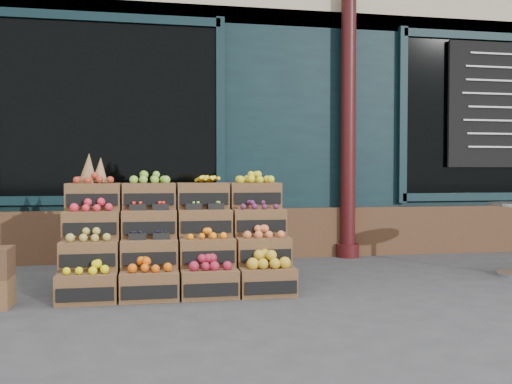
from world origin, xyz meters
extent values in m
plane|color=#373739|center=(0.00, 0.00, 0.00)|extent=(60.00, 60.00, 0.00)
cube|color=black|center=(0.00, 5.20, 2.40)|extent=(12.00, 6.00, 4.80)
cube|color=black|center=(0.00, 2.25, 1.50)|extent=(12.00, 0.12, 3.00)
cube|color=#482E1D|center=(0.00, 2.18, 0.30)|extent=(12.00, 0.18, 0.60)
cube|color=black|center=(-1.60, 2.18, 1.75)|extent=(2.40, 0.06, 2.00)
cube|color=black|center=(3.20, 2.18, 1.75)|extent=(2.40, 0.06, 2.00)
cylinder|color=#370C0E|center=(1.20, 2.05, 1.60)|extent=(0.18, 0.18, 3.20)
cube|color=black|center=(3.20, 2.10, 1.90)|extent=(1.30, 0.04, 1.60)
cube|color=brown|center=(-1.68, 0.15, 0.12)|extent=(0.47, 0.33, 0.23)
cube|color=black|center=(-1.68, -0.03, 0.09)|extent=(0.43, 0.02, 0.11)
cube|color=yellow|center=(-1.68, 0.15, 0.27)|extent=(0.38, 0.25, 0.08)
cube|color=brown|center=(-1.19, 0.14, 0.12)|extent=(0.47, 0.33, 0.23)
cube|color=black|center=(-1.19, -0.03, 0.09)|extent=(0.43, 0.02, 0.11)
cube|color=#DE570A|center=(-1.19, 0.14, 0.28)|extent=(0.38, 0.25, 0.08)
cube|color=brown|center=(-0.70, 0.14, 0.12)|extent=(0.47, 0.33, 0.23)
cube|color=black|center=(-0.71, -0.03, 0.09)|extent=(0.43, 0.02, 0.11)
cube|color=maroon|center=(-0.70, 0.14, 0.28)|extent=(0.38, 0.25, 0.09)
cube|color=brown|center=(-0.22, 0.13, 0.12)|extent=(0.47, 0.33, 0.23)
cube|color=black|center=(-0.22, -0.04, 0.09)|extent=(0.43, 0.02, 0.11)
cube|color=gold|center=(-0.22, 0.13, 0.29)|extent=(0.38, 0.25, 0.11)
cube|color=brown|center=(-1.68, 0.35, 0.35)|extent=(0.47, 0.33, 0.23)
cube|color=black|center=(-1.68, 0.17, 0.33)|extent=(0.43, 0.02, 0.11)
cube|color=#A6943F|center=(-1.68, 0.35, 0.51)|extent=(0.38, 0.25, 0.08)
cube|color=brown|center=(-1.19, 0.34, 0.35)|extent=(0.47, 0.33, 0.23)
cube|color=black|center=(-1.19, 0.17, 0.33)|extent=(0.43, 0.02, 0.11)
cube|color=black|center=(-1.19, 0.34, 0.48)|extent=(0.38, 0.25, 0.03)
cube|color=brown|center=(-0.70, 0.34, 0.35)|extent=(0.47, 0.33, 0.23)
cube|color=black|center=(-0.70, 0.16, 0.33)|extent=(0.43, 0.02, 0.11)
cube|color=orange|center=(-0.70, 0.34, 0.50)|extent=(0.38, 0.25, 0.06)
cube|color=brown|center=(-0.22, 0.33, 0.35)|extent=(0.47, 0.33, 0.23)
cube|color=black|center=(-0.22, 0.16, 0.33)|extent=(0.43, 0.02, 0.11)
cube|color=#D86A36|center=(-0.22, 0.33, 0.51)|extent=(0.38, 0.25, 0.08)
cube|color=brown|center=(-1.67, 0.54, 0.59)|extent=(0.47, 0.33, 0.23)
cube|color=black|center=(-1.68, 0.37, 0.56)|extent=(0.43, 0.02, 0.11)
cube|color=red|center=(-1.67, 0.54, 0.74)|extent=(0.38, 0.25, 0.08)
cube|color=brown|center=(-1.19, 0.54, 0.59)|extent=(0.47, 0.33, 0.23)
cube|color=black|center=(-1.19, 0.37, 0.56)|extent=(0.43, 0.02, 0.11)
cube|color=red|center=(-1.19, 0.54, 0.72)|extent=(0.38, 0.25, 0.03)
cube|color=brown|center=(-0.70, 0.54, 0.59)|extent=(0.47, 0.33, 0.23)
cube|color=black|center=(-0.70, 0.36, 0.56)|extent=(0.43, 0.02, 0.11)
cube|color=#A5D24B|center=(-0.70, 0.54, 0.72)|extent=(0.38, 0.25, 0.03)
cube|color=brown|center=(-0.21, 0.53, 0.59)|extent=(0.47, 0.33, 0.23)
cube|color=black|center=(-0.22, 0.36, 0.56)|extent=(0.43, 0.02, 0.11)
cube|color=#501C40|center=(-0.21, 0.53, 0.73)|extent=(0.38, 0.25, 0.06)
cube|color=brown|center=(-1.67, 0.74, 0.82)|extent=(0.47, 0.33, 0.23)
cube|color=black|center=(-1.67, 0.57, 0.80)|extent=(0.43, 0.02, 0.11)
cube|color=maroon|center=(-1.67, 0.74, 0.97)|extent=(0.38, 0.25, 0.07)
cube|color=brown|center=(-1.19, 0.74, 0.82)|extent=(0.47, 0.33, 0.23)
cube|color=black|center=(-1.19, 0.56, 0.80)|extent=(0.43, 0.02, 0.11)
cube|color=#7DB235|center=(-1.19, 0.74, 0.98)|extent=(0.38, 0.25, 0.08)
cube|color=brown|center=(-0.70, 0.73, 0.82)|extent=(0.47, 0.33, 0.23)
cube|color=black|center=(-0.70, 0.56, 0.80)|extent=(0.43, 0.02, 0.11)
cube|color=yellow|center=(-0.70, 0.73, 0.97)|extent=(0.38, 0.25, 0.07)
cube|color=brown|center=(-0.21, 0.73, 0.82)|extent=(0.47, 0.33, 0.23)
cube|color=black|center=(-0.21, 0.56, 0.80)|extent=(0.43, 0.02, 0.11)
cube|color=gold|center=(-0.21, 0.73, 0.98)|extent=(0.38, 0.25, 0.08)
cube|color=#482E1D|center=(-0.95, 0.34, 0.12)|extent=(1.93, 0.34, 0.23)
cube|color=#482E1D|center=(-0.94, 0.54, 0.23)|extent=(1.93, 0.34, 0.47)
cube|color=#482E1D|center=(-0.94, 0.74, 0.35)|extent=(1.93, 0.34, 0.70)
cone|color=olive|center=(-1.72, 0.74, 1.07)|extent=(0.16, 0.16, 0.27)
cone|color=olive|center=(-1.62, 0.78, 1.05)|extent=(0.14, 0.14, 0.23)
imported|color=#164E18|center=(-2.00, 2.64, 1.09)|extent=(0.91, 0.72, 2.19)
camera|label=1|loc=(-1.21, -4.54, 1.04)|focal=40.00mm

